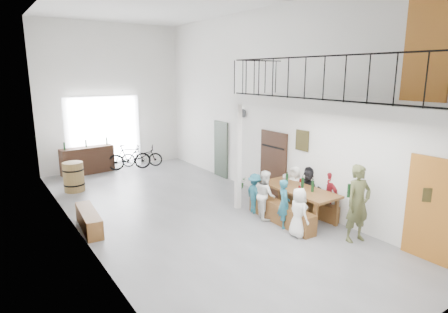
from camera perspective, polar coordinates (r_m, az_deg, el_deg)
floor at (r=10.19m, az=-5.40°, el=-8.49°), size 12.00×12.00×0.00m
room_walls at (r=9.51m, az=-5.85°, el=11.91°), size 12.00×12.00×12.00m
gateway_portal at (r=15.07m, az=-17.83°, el=3.38°), size 2.80×0.08×2.80m
right_wall_decor at (r=9.90m, az=13.63°, el=1.08°), size 0.07×8.28×5.07m
balcony at (r=8.38m, az=17.08°, el=7.28°), size 1.52×5.62×4.00m
tasting_table at (r=9.77m, az=11.26°, el=-5.24°), size 0.91×2.17×0.79m
bench_inner at (r=9.53m, az=8.60°, el=-8.52°), size 0.43×2.18×0.50m
bench_wall at (r=10.24m, az=12.56°, el=-7.38°), size 0.43×1.87×0.43m
tableware at (r=9.82m, az=11.02°, el=-3.76°), size 0.54×1.14×0.35m
side_bench at (r=9.61m, az=-19.90°, el=-9.09°), size 0.48×1.65×0.46m
oak_barrel at (r=12.70m, az=-21.93°, el=-2.88°), size 0.64×0.64×0.93m
serving_counter at (r=14.77m, az=-20.07°, el=-0.54°), size 1.92×0.72×0.99m
counter_bottles at (r=14.64m, az=-20.25°, el=1.88°), size 1.62×0.27×0.28m
guest_left_a at (r=8.72m, az=11.30°, el=-8.36°), size 0.44×0.61×1.15m
guest_left_b at (r=9.16m, az=9.12°, el=-7.09°), size 0.44×0.52×1.20m
guest_left_c at (r=9.65m, az=6.29°, el=-5.77°), size 0.68×0.75×1.26m
guest_left_d at (r=10.00m, az=4.75°, el=-5.63°), size 0.50×0.75×1.07m
guest_right_a at (r=9.95m, az=15.83°, el=-5.67°), size 0.53×0.79×1.24m
guest_right_b at (r=10.33m, az=12.82°, el=-4.80°), size 0.47×1.19×1.25m
guest_right_c at (r=10.59m, az=10.71°, el=-4.54°), size 0.44×0.61×1.16m
host_standing at (r=8.76m, az=19.75°, el=-6.76°), size 0.69×0.52×1.73m
potted_plant at (r=12.16m, az=2.54°, el=-3.99°), size 0.37×0.33×0.37m
bicycle_near at (r=15.25m, az=-12.41°, el=0.05°), size 1.68×1.22×0.84m
bicycle_far at (r=14.84m, az=-14.24°, el=-0.11°), size 1.70×0.86×0.98m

